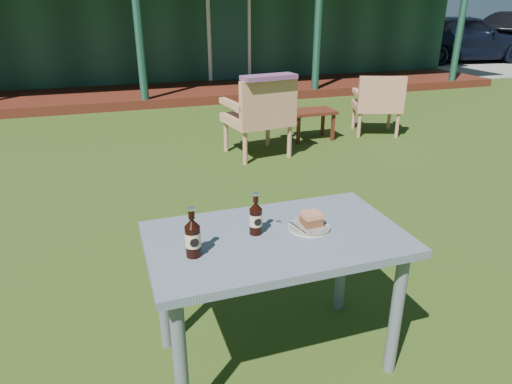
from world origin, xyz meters
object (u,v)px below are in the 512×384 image
object	(u,v)px
armchair_left	(261,113)
side_table	(312,114)
armchair_right	(378,101)
car_near	(460,38)
cafe_table	(276,254)
cola_bottle_far	(193,237)
cola_bottle_near	(256,218)
plate	(309,227)
cake_slice	(311,218)

from	to	relation	value
armchair_left	side_table	distance (m)	1.03
armchair_right	side_table	xyz separation A→B (m)	(-0.97, 0.07, -0.12)
armchair_left	car_near	bearing A→B (deg)	38.05
cafe_table	cola_bottle_far	distance (m)	0.45
cola_bottle_near	armchair_right	world-z (taller)	cola_bottle_near
car_near	armchair_left	bearing A→B (deg)	134.77
cola_bottle_far	plate	bearing A→B (deg)	7.87
plate	cafe_table	bearing A→B (deg)	-173.98
armchair_right	side_table	bearing A→B (deg)	176.11
armchair_right	plate	bearing A→B (deg)	-126.81
armchair_left	cola_bottle_near	bearing A→B (deg)	-109.46
plate	armchair_right	world-z (taller)	armchair_right
car_near	side_table	distance (m)	10.18
armchair_left	cola_bottle_far	bearing A→B (deg)	-113.66
plate	cola_bottle_near	xyz separation A→B (m)	(-0.26, 0.03, 0.07)
cola_bottle_far	cafe_table	bearing A→B (deg)	8.67
cola_bottle_far	car_near	bearing A→B (deg)	44.80
car_near	plate	bearing A→B (deg)	142.97
cola_bottle_far	armchair_left	size ratio (longest dim) A/B	0.24
cafe_table	side_table	world-z (taller)	cafe_table
cola_bottle_near	side_table	bearing A→B (deg)	61.25
car_near	cake_slice	bearing A→B (deg)	142.99
cola_bottle_near	armchair_right	size ratio (longest dim) A/B	0.25
cola_bottle_far	armchair_right	bearing A→B (deg)	48.39
cake_slice	armchair_left	bearing A→B (deg)	75.17
cafe_table	plate	size ratio (longest dim) A/B	5.88
car_near	armchair_left	size ratio (longest dim) A/B	4.49
cafe_table	cake_slice	bearing A→B (deg)	7.91
armchair_left	side_table	bearing A→B (deg)	28.92
cafe_table	cola_bottle_far	world-z (taller)	cola_bottle_far
armchair_left	armchair_right	bearing A→B (deg)	12.91
cake_slice	cola_bottle_near	distance (m)	0.28
plate	armchair_right	size ratio (longest dim) A/B	0.25
cake_slice	armchair_left	distance (m)	3.31
car_near	cola_bottle_near	xyz separation A→B (m)	(-9.91, -10.05, 0.08)
side_table	cola_bottle_near	bearing A→B (deg)	-118.75
cola_bottle_near	armchair_left	world-z (taller)	armchair_left
car_near	plate	world-z (taller)	car_near
cafe_table	cake_slice	xyz separation A→B (m)	(0.19, 0.03, 0.15)
cake_slice	armchair_right	size ratio (longest dim) A/B	0.11
car_near	cafe_table	xyz separation A→B (m)	(-9.83, -10.10, -0.10)
cafe_table	armchair_left	world-z (taller)	armchair_left
cake_slice	cola_bottle_far	distance (m)	0.60
car_near	armchair_right	world-z (taller)	car_near
cafe_table	plate	distance (m)	0.21
plate	side_table	xyz separation A→B (m)	(1.75, 3.69, -0.39)
cafe_table	cola_bottle_far	size ratio (longest dim) A/B	5.30
cola_bottle_far	side_table	xyz separation A→B (m)	(2.32, 3.77, -0.47)
cake_slice	side_table	distance (m)	4.09
plate	cola_bottle_near	distance (m)	0.27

